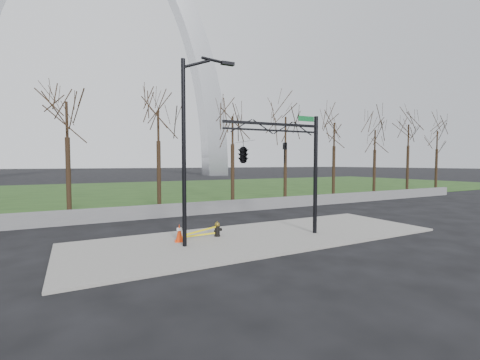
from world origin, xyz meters
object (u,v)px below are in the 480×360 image
traffic_signal_mast (258,153)px  fire_hydrant (217,229)px  street_light (189,139)px  traffic_cone (179,233)px

traffic_signal_mast → fire_hydrant: bearing=142.4°
street_light → traffic_signal_mast: street_light is taller
street_light → traffic_signal_mast: 3.31m
fire_hydrant → traffic_signal_mast: (1.49, -1.36, 3.71)m
traffic_cone → traffic_signal_mast: size_ratio=0.13×
traffic_cone → street_light: 4.29m
traffic_cone → traffic_signal_mast: 5.16m
traffic_signal_mast → traffic_cone: bearing=165.2°
fire_hydrant → street_light: bearing=-160.4°
fire_hydrant → traffic_cone: 1.95m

